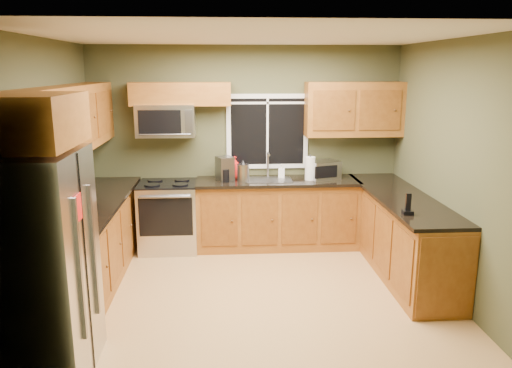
{
  "coord_description": "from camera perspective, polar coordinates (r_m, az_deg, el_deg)",
  "views": [
    {
      "loc": [
        -0.3,
        -5.0,
        2.4
      ],
      "look_at": [
        0.05,
        0.35,
        1.15
      ],
      "focal_mm": 35.0,
      "sensor_mm": 36.0,
      "label": 1
    }
  ],
  "objects": [
    {
      "name": "right_wall",
      "position": [
        5.64,
        21.52,
        1.48
      ],
      "size": [
        0.0,
        3.6,
        3.6
      ],
      "primitive_type": "plane",
      "rotation": [
        1.57,
        0.0,
        -1.57
      ],
      "color": "#43462A",
      "rests_on": "ground"
    },
    {
      "name": "ceiling",
      "position": [
        5.02,
        -0.32,
        16.56
      ],
      "size": [
        4.2,
        4.2,
        0.0
      ],
      "primitive_type": "plane",
      "rotation": [
        3.14,
        0.0,
        0.0
      ],
      "color": "white",
      "rests_on": "back_wall"
    },
    {
      "name": "kettle",
      "position": [
        6.54,
        -1.47,
        1.4
      ],
      "size": [
        0.16,
        0.16,
        0.28
      ],
      "color": "#B7B7BC",
      "rests_on": "countertop_back"
    },
    {
      "name": "toaster_oven",
      "position": [
        6.79,
        7.76,
        1.63
      ],
      "size": [
        0.46,
        0.4,
        0.24
      ],
      "color": "#B7B7BC",
      "rests_on": "countertop_back"
    },
    {
      "name": "microwave",
      "position": [
        6.68,
        -10.25,
        7.16
      ],
      "size": [
        0.76,
        0.41,
        0.42
      ],
      "color": "#B7B7BC",
      "rests_on": "back_wall"
    },
    {
      "name": "soap_bottle_b",
      "position": [
        6.79,
        2.93,
        1.5
      ],
      "size": [
        0.09,
        0.1,
        0.19
      ],
      "primitive_type": "imported",
      "rotation": [
        0.0,
        0.0,
        -0.13
      ],
      "color": "white",
      "rests_on": "countertop_back"
    },
    {
      "name": "refrigerator",
      "position": [
        4.24,
        -23.6,
        -8.72
      ],
      "size": [
        0.74,
        0.9,
        1.8
      ],
      "color": "#B7B7BC",
      "rests_on": "ground"
    },
    {
      "name": "coffee_maker",
      "position": [
        6.6,
        -3.57,
        1.65
      ],
      "size": [
        0.26,
        0.31,
        0.32
      ],
      "color": "slate",
      "rests_on": "countertop_back"
    },
    {
      "name": "window",
      "position": [
        6.86,
        1.31,
        6.02
      ],
      "size": [
        1.12,
        0.03,
        1.02
      ],
      "color": "white",
      "rests_on": "back_wall"
    },
    {
      "name": "paper_towel_roll",
      "position": [
        6.68,
        6.19,
        1.79
      ],
      "size": [
        0.15,
        0.15,
        0.34
      ],
      "color": "white",
      "rests_on": "countertop_back"
    },
    {
      "name": "left_wall",
      "position": [
        5.41,
        -23.08,
        0.89
      ],
      "size": [
        0.0,
        3.6,
        3.6
      ],
      "primitive_type": "plane",
      "rotation": [
        1.57,
        0.0,
        1.57
      ],
      "color": "#43462A",
      "rests_on": "ground"
    },
    {
      "name": "countertop_left",
      "position": [
        5.86,
        -18.21,
        -2.18
      ],
      "size": [
        0.65,
        2.65,
        0.04
      ],
      "primitive_type": "cube",
      "color": "black",
      "rests_on": "base_cabinets_left"
    },
    {
      "name": "upper_cabinets_left",
      "position": [
        5.74,
        -20.44,
        6.91
      ],
      "size": [
        0.33,
        2.65,
        0.72
      ],
      "primitive_type": "cube",
      "color": "brown",
      "rests_on": "left_wall"
    },
    {
      "name": "cordless_phone",
      "position": [
        5.31,
        16.96,
        -2.65
      ],
      "size": [
        0.11,
        0.11,
        0.22
      ],
      "color": "black",
      "rests_on": "countertop_peninsula"
    },
    {
      "name": "upper_cabinets_back_left",
      "position": [
        6.66,
        -8.61,
        10.14
      ],
      "size": [
        1.3,
        0.33,
        0.3
      ],
      "primitive_type": "cube",
      "color": "brown",
      "rests_on": "back_wall"
    },
    {
      "name": "upper_cabinets_back_right",
      "position": [
        6.88,
        11.13,
        8.38
      ],
      "size": [
        1.3,
        0.33,
        0.72
      ],
      "primitive_type": "cube",
      "color": "brown",
      "rests_on": "back_wall"
    },
    {
      "name": "soap_bottle_c",
      "position": [
        6.84,
        -3.25,
        1.53
      ],
      "size": [
        0.16,
        0.16,
        0.18
      ],
      "primitive_type": "imported",
      "rotation": [
        0.0,
        0.0,
        -0.13
      ],
      "color": "white",
      "rests_on": "countertop_back"
    },
    {
      "name": "upper_cabinet_over_fridge",
      "position": [
        3.99,
        -25.09,
        6.59
      ],
      "size": [
        0.72,
        0.9,
        0.38
      ],
      "primitive_type": "cube",
      "color": "brown",
      "rests_on": "left_wall"
    },
    {
      "name": "base_cabinets_peninsula",
      "position": [
        6.24,
        16.22,
        -5.64
      ],
      "size": [
        0.6,
        2.52,
        0.9
      ],
      "color": "brown",
      "rests_on": "ground"
    },
    {
      "name": "sink",
      "position": [
        6.68,
        1.5,
        0.6
      ],
      "size": [
        0.6,
        0.42,
        0.36
      ],
      "color": "slate",
      "rests_on": "countertop_back"
    },
    {
      "name": "range",
      "position": [
        6.79,
        -9.95,
        -3.6
      ],
      "size": [
        0.76,
        0.69,
        0.94
      ],
      "color": "#B7B7BC",
      "rests_on": "ground"
    },
    {
      "name": "back_wall",
      "position": [
        6.88,
        -1.2,
        4.35
      ],
      "size": [
        4.2,
        0.0,
        4.2
      ],
      "primitive_type": "plane",
      "rotation": [
        1.57,
        0.0,
        0.0
      ],
      "color": "#43462A",
      "rests_on": "ground"
    },
    {
      "name": "floor",
      "position": [
        5.55,
        -0.29,
        -12.48
      ],
      "size": [
        4.2,
        4.2,
        0.0
      ],
      "primitive_type": "plane",
      "color": "tan",
      "rests_on": "ground"
    },
    {
      "name": "base_cabinets_left",
      "position": [
        6.0,
        -18.12,
        -6.52
      ],
      "size": [
        0.6,
        2.65,
        0.9
      ],
      "primitive_type": "cube",
      "color": "brown",
      "rests_on": "ground"
    },
    {
      "name": "base_cabinets_back",
      "position": [
        6.82,
        2.44,
        -3.5
      ],
      "size": [
        2.17,
        0.6,
        0.9
      ],
      "primitive_type": "cube",
      "color": "brown",
      "rests_on": "ground"
    },
    {
      "name": "soap_bottle_a",
      "position": [
        6.76,
        -2.4,
        1.93
      ],
      "size": [
        0.14,
        0.15,
        0.29
      ],
      "primitive_type": "imported",
      "rotation": [
        0.0,
        0.0,
        0.34
      ],
      "color": "red",
      "rests_on": "countertop_back"
    },
    {
      "name": "front_wall",
      "position": [
        3.38,
        1.53,
        -4.96
      ],
      "size": [
        4.2,
        0.0,
        4.2
      ],
      "primitive_type": "plane",
      "rotation": [
        -1.57,
        0.0,
        0.0
      ],
      "color": "#43462A",
      "rests_on": "ground"
    },
    {
      "name": "countertop_back",
      "position": [
        6.68,
        2.5,
        0.31
      ],
      "size": [
        2.17,
        0.65,
        0.04
      ],
      "primitive_type": "cube",
      "color": "black",
      "rests_on": "base_cabinets_back"
    },
    {
      "name": "countertop_peninsula",
      "position": [
        6.1,
        16.26,
        -1.44
      ],
      "size": [
        0.65,
        2.5,
        0.04
      ],
      "primitive_type": "cube",
      "color": "black",
      "rests_on": "base_cabinets_peninsula"
    }
  ]
}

